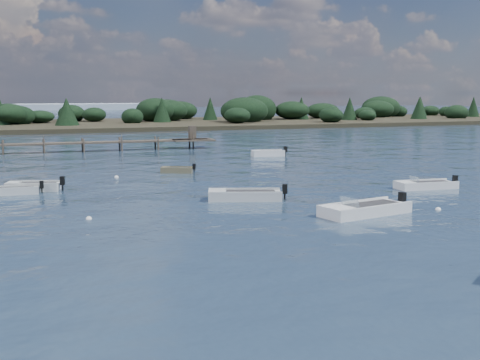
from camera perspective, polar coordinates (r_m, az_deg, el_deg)
name	(u,v)px	position (r m, az deg, el deg)	size (l,w,h in m)	color
ground	(141,142)	(84.14, -9.33, 3.62)	(400.00, 400.00, 0.00)	#182738
dinghy_extra_a	(7,192)	(42.39, -21.20, -1.10)	(4.29, 1.34, 1.11)	#ACB2B3
tender_far_white	(177,171)	(50.60, -6.01, 0.84)	(2.89, 2.02, 0.99)	#6D6649
dinghy_mid_grey	(245,197)	(37.59, 0.44, -1.63)	(5.00, 3.06, 1.25)	#ACB2B3
dinghy_mid_white_a	(365,211)	(33.77, 11.74, -2.93)	(5.77, 3.02, 1.32)	silver
tender_far_grey_b	(268,154)	(63.69, 2.67, 2.43)	(3.87, 1.74, 1.30)	silver
tender_far_grey	(33,188)	(43.40, -19.00, -0.75)	(3.94, 2.21, 1.25)	#ACB2B3
dinghy_mid_white_b	(426,186)	(43.98, 17.19, -0.59)	(4.64, 1.94, 1.14)	silver
buoy_c	(89,219)	(32.86, -14.14, -3.63)	(0.32, 0.32, 0.32)	white
buoy_e	(175,172)	(51.39, -6.20, 0.79)	(0.32, 0.32, 0.32)	white
buoy_extra_a	(438,210)	(36.21, 18.27, -2.71)	(0.32, 0.32, 0.32)	white
buoy_extra_b	(117,177)	(48.59, -11.63, 0.24)	(0.32, 0.32, 0.32)	white
far_headland	(223,115)	(129.02, -1.64, 6.16)	(190.00, 40.00, 5.80)	black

